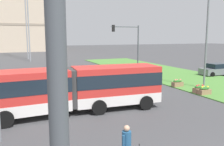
# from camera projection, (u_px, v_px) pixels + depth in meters

# --- Properties ---
(articulated_bus) EXTENTS (11.96, 3.10, 3.00)m
(articulated_bus) POSITION_uv_depth(u_px,v_px,m) (77.00, 88.00, 16.16)
(articulated_bus) COLOR red
(articulated_bus) RESTS_ON ground
(car_grey_wagon) EXTENTS (4.44, 2.09, 1.58)m
(car_grey_wagon) POSITION_uv_depth(u_px,v_px,m) (216.00, 70.00, 31.60)
(car_grey_wagon) COLOR slate
(car_grey_wagon) RESTS_ON ground
(pedestrian_crossing) EXTENTS (0.50, 0.36, 1.74)m
(pedestrian_crossing) POSITION_uv_depth(u_px,v_px,m) (127.00, 144.00, 9.26)
(pedestrian_crossing) COLOR #4C4238
(pedestrian_crossing) RESTS_ON ground
(flower_planter_3) EXTENTS (1.10, 0.56, 0.74)m
(flower_planter_3) POSITION_uv_depth(u_px,v_px,m) (204.00, 90.00, 21.00)
(flower_planter_3) COLOR #937051
(flower_planter_3) RESTS_ON grass_median
(flower_planter_4) EXTENTS (1.10, 0.56, 0.74)m
(flower_planter_4) POSITION_uv_depth(u_px,v_px,m) (199.00, 89.00, 21.55)
(flower_planter_4) COLOR #937051
(flower_planter_4) RESTS_ON grass_median
(flower_planter_5) EXTENTS (1.10, 0.56, 0.74)m
(flower_planter_5) POSITION_uv_depth(u_px,v_px,m) (177.00, 83.00, 24.34)
(flower_planter_5) COLOR #937051
(flower_planter_5) RESTS_ON grass_median
(traffic_light_near_left) EXTENTS (3.70, 0.28, 6.19)m
(traffic_light_near_left) POSITION_uv_depth(u_px,v_px,m) (176.00, 122.00, 2.42)
(traffic_light_near_left) COLOR #474C51
(traffic_light_near_left) RESTS_ON ground
(traffic_light_far_right) EXTENTS (3.80, 0.28, 6.44)m
(traffic_light_far_right) POSITION_uv_depth(u_px,v_px,m) (130.00, 42.00, 29.95)
(traffic_light_far_right) COLOR #474C51
(traffic_light_far_right) RESTS_ON ground
(streetlight_median) EXTENTS (0.70, 0.28, 9.96)m
(streetlight_median) POSITION_uv_depth(u_px,v_px,m) (207.00, 33.00, 22.84)
(streetlight_median) COLOR slate
(streetlight_median) RESTS_ON ground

